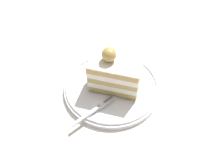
{
  "coord_description": "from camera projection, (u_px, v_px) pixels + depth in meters",
  "views": [
    {
      "loc": [
        0.3,
        0.13,
        0.4
      ],
      "look_at": [
        0.0,
        -0.01,
        0.05
      ],
      "focal_mm": 35.98,
      "sensor_mm": 36.0,
      "label": 1
    }
  ],
  "objects": [
    {
      "name": "ground_plane",
      "position": [
        117.0,
        90.0,
        0.51
      ],
      "size": [
        2.4,
        2.4,
        0.0
      ],
      "primitive_type": "plane",
      "color": "silver"
    },
    {
      "name": "dessert_plate",
      "position": [
        112.0,
        86.0,
        0.51
      ],
      "size": [
        0.22,
        0.22,
        0.02
      ],
      "color": "white",
      "rests_on": "ground_plane"
    },
    {
      "name": "cake_slice",
      "position": [
        116.0,
        72.0,
        0.48
      ],
      "size": [
        0.08,
        0.12,
        0.1
      ],
      "color": "tan",
      "rests_on": "dessert_plate"
    },
    {
      "name": "fork",
      "position": [
        95.0,
        110.0,
        0.45
      ],
      "size": [
        0.1,
        0.05,
        0.0
      ],
      "color": "silver",
      "rests_on": "dessert_plate"
    }
  ]
}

